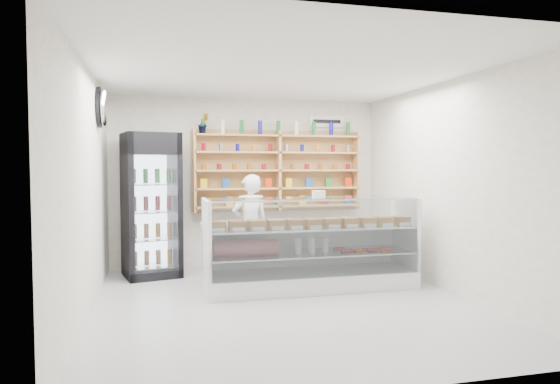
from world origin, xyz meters
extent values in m
plane|color=#999A9E|center=(0.00, 0.00, 0.00)|extent=(5.00, 5.00, 0.00)
plane|color=white|center=(0.00, 0.00, 2.80)|extent=(5.00, 5.00, 0.00)
plane|color=silver|center=(0.00, 2.50, 1.40)|extent=(4.50, 0.00, 4.50)
plane|color=silver|center=(0.00, -2.50, 1.40)|extent=(4.50, 0.00, 4.50)
plane|color=silver|center=(-2.25, 0.00, 1.40)|extent=(0.00, 5.00, 5.00)
plane|color=silver|center=(2.25, 0.00, 1.40)|extent=(0.00, 5.00, 5.00)
cube|color=white|center=(0.53, 0.62, 0.12)|extent=(2.87, 0.81, 0.24)
cube|color=white|center=(0.53, 0.99, 0.54)|extent=(2.87, 0.05, 0.60)
cube|color=silver|center=(0.53, 0.62, 0.49)|extent=(2.75, 0.71, 0.02)
cube|color=silver|center=(0.53, 0.62, 0.84)|extent=(2.81, 0.75, 0.02)
cube|color=silver|center=(0.53, 0.22, 0.74)|extent=(2.81, 0.12, 1.00)
cube|color=silver|center=(0.53, 0.57, 1.24)|extent=(2.81, 0.57, 0.01)
imported|color=silver|center=(-0.14, 1.53, 0.77)|extent=(0.62, 0.47, 1.55)
cube|color=black|center=(-1.58, 1.94, 1.08)|extent=(0.93, 0.91, 2.17)
cube|color=#300433|center=(-1.66, 1.59, 2.00)|extent=(0.75, 0.20, 0.30)
cube|color=silver|center=(-1.67, 1.58, 0.99)|extent=(0.64, 0.15, 1.71)
cube|color=tan|center=(-0.90, 2.34, 1.59)|extent=(0.04, 0.28, 1.33)
cube|color=tan|center=(0.50, 2.34, 1.59)|extent=(0.04, 0.28, 1.33)
cube|color=tan|center=(1.90, 2.34, 1.59)|extent=(0.04, 0.28, 1.33)
cube|color=tan|center=(0.50, 2.34, 1.00)|extent=(2.80, 0.28, 0.03)
cube|color=tan|center=(0.50, 2.34, 1.30)|extent=(2.80, 0.28, 0.03)
cube|color=tan|center=(0.50, 2.34, 1.60)|extent=(2.80, 0.28, 0.03)
cube|color=tan|center=(0.50, 2.34, 1.90)|extent=(2.80, 0.28, 0.03)
cube|color=tan|center=(0.50, 2.34, 2.18)|extent=(2.80, 0.28, 0.03)
imported|color=#1E6626|center=(-0.75, 2.34, 2.36)|extent=(0.21, 0.19, 0.33)
ellipsoid|color=silver|center=(-2.17, 1.20, 2.45)|extent=(0.15, 0.50, 0.50)
cube|color=white|center=(1.40, 2.47, 2.45)|extent=(0.62, 0.03, 0.20)
camera|label=1|loc=(-1.51, -5.82, 1.68)|focal=32.00mm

